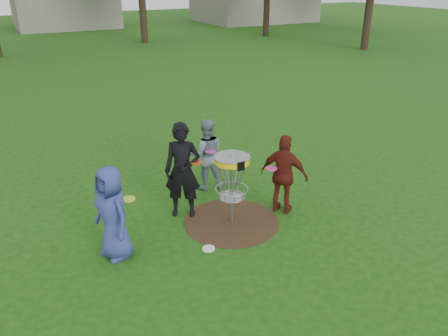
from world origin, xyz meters
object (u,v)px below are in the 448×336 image
player_black (183,171)px  player_grey (206,154)px  disc_golf_basket (232,173)px  player_blue (113,213)px  player_maroon (284,175)px

player_black → player_grey: (0.89, 0.84, -0.14)m
disc_golf_basket → player_blue: bearing=-179.2°
disc_golf_basket → player_maroon: bearing=-5.8°
player_blue → player_black: size_ratio=0.86×
player_black → player_blue: bearing=-123.9°
player_blue → player_black: bearing=98.2°
player_blue → player_grey: 2.88m
player_blue → player_grey: player_blue is taller
player_blue → player_maroon: bearing=71.4°
player_blue → player_maroon: player_blue is taller
player_blue → disc_golf_basket: 2.21m
player_black → player_grey: 1.23m
player_black → disc_golf_basket: bearing=-15.3°
player_maroon → disc_golf_basket: 1.11m
player_black → player_maroon: player_black is taller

